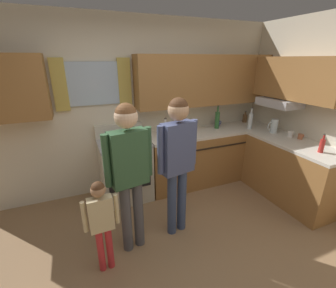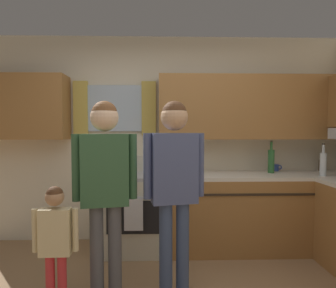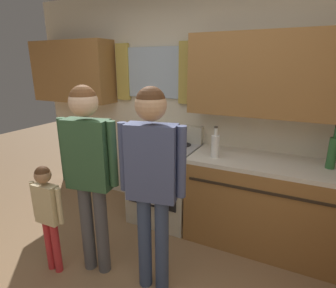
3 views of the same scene
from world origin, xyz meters
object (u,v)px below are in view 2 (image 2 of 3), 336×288
bottle_squat_brown (322,165)px  mug_cobalt_blue (276,168)px  stove_oven (137,210)px  bottle_tall_clear (323,163)px  bottle_milk_white (189,165)px  adult_in_plaid (174,175)px  small_child (55,236)px  bottle_wine_green (271,160)px  adult_holding_child (105,177)px

bottle_squat_brown → mug_cobalt_blue: (-0.59, 0.01, -0.03)m
stove_oven → bottle_tall_clear: bottle_tall_clear is taller
bottle_milk_white → bottle_tall_clear: size_ratio=0.85×
bottle_squat_brown → adult_in_plaid: (-1.94, -1.19, 0.06)m
small_child → mug_cobalt_blue: bearing=32.6°
mug_cobalt_blue → bottle_tall_clear: bearing=-47.1°
stove_oven → bottle_wine_green: bearing=1.9°
bottle_wine_green → bottle_tall_clear: 0.55m
bottle_tall_clear → small_child: (-2.61, -1.04, -0.41)m
stove_oven → bottle_tall_clear: size_ratio=3.00×
bottle_wine_green → stove_oven: bearing=-178.1°
bottle_squat_brown → small_child: size_ratio=0.20×
small_child → stove_oven: bearing=68.3°
bottle_milk_white → bottle_wine_green: (1.01, 0.16, 0.03)m
adult_in_plaid → small_child: bearing=-165.2°
bottle_wine_green → small_child: size_ratio=0.39×
mug_cobalt_blue → adult_holding_child: 2.28m
adult_holding_child → small_child: bearing=-151.2°
bottle_squat_brown → bottle_tall_clear: (-0.22, -0.39, 0.06)m
bottle_milk_white → adult_holding_child: bearing=-129.3°
stove_oven → mug_cobalt_blue: size_ratio=9.58×
adult_holding_child → mug_cobalt_blue: bearing=33.3°
mug_cobalt_blue → small_child: size_ratio=0.11×
stove_oven → small_child: stove_oven is taller
bottle_wine_green → adult_in_plaid: size_ratio=0.24×
stove_oven → bottle_milk_white: (0.62, -0.10, 0.55)m
bottle_wine_green → adult_in_plaid: bearing=-139.4°
bottle_tall_clear → adult_in_plaid: (-1.72, -0.80, -0.00)m
bottle_wine_green → bottle_tall_clear: size_ratio=1.07×
bottle_wine_green → bottle_milk_white: bearing=-171.0°
bottle_tall_clear → small_child: bearing=-158.3°
bottle_wine_green → mug_cobalt_blue: (0.13, 0.15, -0.11)m
bottle_tall_clear → small_child: size_ratio=0.37×
bottle_milk_white → mug_cobalt_blue: size_ratio=2.73×
bottle_milk_white → bottle_tall_clear: (1.50, -0.09, 0.02)m
bottle_tall_clear → mug_cobalt_blue: 0.55m
bottle_tall_clear → bottle_milk_white: bearing=176.7°
bottle_tall_clear → bottle_wine_green: bearing=153.4°
stove_oven → bottle_tall_clear: 2.20m
adult_holding_child → adult_in_plaid: bearing=5.5°
bottle_squat_brown → mug_cobalt_blue: size_ratio=1.79×
small_child → bottle_squat_brown: bearing=26.7°
bottle_wine_green → adult_holding_child: 2.09m
bottle_wine_green → adult_in_plaid: (-1.22, -1.05, -0.01)m
bottle_wine_green → mug_cobalt_blue: bottle_wine_green is taller
bottle_tall_clear → mug_cobalt_blue: bearing=132.9°
bottle_squat_brown → adult_in_plaid: adult_in_plaid is taller
adult_holding_child → stove_oven: bearing=81.5°
mug_cobalt_blue → adult_holding_child: adult_holding_child is taller
stove_oven → adult_in_plaid: 1.21m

